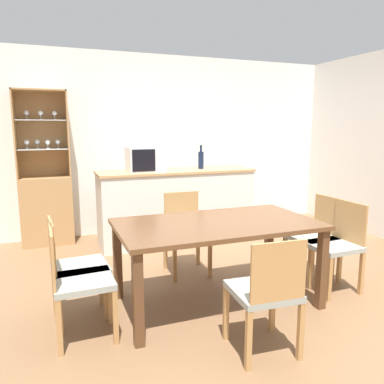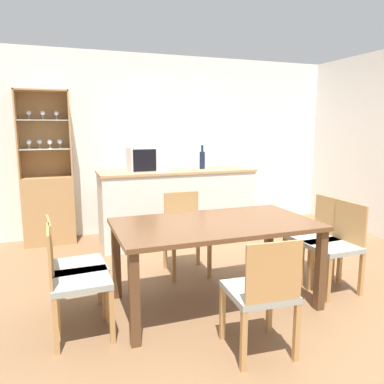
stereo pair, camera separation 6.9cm
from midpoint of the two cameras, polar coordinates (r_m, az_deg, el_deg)
ground_plane at (r=3.58m, az=10.44°, el=-15.53°), size 18.00×18.00×0.00m
wall_back at (r=5.66m, az=-2.78°, el=7.32°), size 6.80×0.06×2.55m
kitchen_counter at (r=5.03m, az=-1.86°, el=-2.08°), size 2.05×0.63×0.97m
display_cabinet at (r=5.27m, az=-20.70°, el=-0.90°), size 0.64×0.39×1.98m
dining_table at (r=3.21m, az=4.16°, el=-6.10°), size 1.69×0.94×0.73m
dining_chair_side_right_near at (r=3.78m, az=21.53°, el=-7.62°), size 0.42×0.42×0.84m
dining_chair_head_far at (r=3.97m, az=-0.51°, el=-6.06°), size 0.43×0.43×0.84m
dining_chair_side_left_near at (r=2.89m, az=-16.80°, el=-12.76°), size 0.42×0.42×0.84m
dining_chair_side_right_far at (r=3.99m, az=18.84°, el=-6.56°), size 0.44×0.44×0.84m
dining_chair_head_near at (r=2.63m, az=11.31°, el=-14.87°), size 0.44×0.44×0.84m
dining_chair_side_left_far at (r=3.15m, az=-17.11°, el=-10.86°), size 0.44×0.44×0.84m
microwave at (r=4.81m, az=-6.58°, el=5.01°), size 0.45×0.38×0.31m
wine_bottle at (r=5.05m, az=1.96°, el=4.97°), size 0.07×0.07×0.32m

